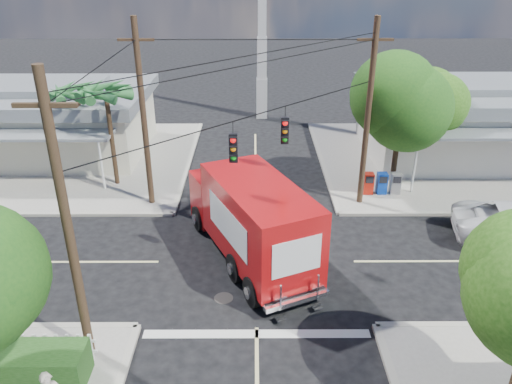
{
  "coord_description": "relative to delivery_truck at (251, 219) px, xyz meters",
  "views": [
    {
      "loc": [
        -0.07,
        -17.15,
        11.33
      ],
      "look_at": [
        0.0,
        2.0,
        2.2
      ],
      "focal_mm": 35.0,
      "sensor_mm": 36.0,
      "label": 1
    }
  ],
  "objects": [
    {
      "name": "building_ne",
      "position": [
        12.71,
        11.67,
        0.49
      ],
      "size": [
        11.8,
        10.2,
        4.5
      ],
      "color": "silver",
      "rests_on": "sidewalk_ne"
    },
    {
      "name": "palm_nw_back",
      "position": [
        -9.29,
        8.71,
        2.84
      ],
      "size": [
        3.01,
        3.08,
        5.19
      ],
      "color": "#422D1C",
      "rests_on": "sidewalk_nw"
    },
    {
      "name": "tree_ne_front",
      "position": [
        7.42,
        6.47,
        2.94
      ],
      "size": [
        4.21,
        4.14,
        6.66
      ],
      "color": "#422D1C",
      "rests_on": "sidewalk_ne"
    },
    {
      "name": "sidewalk_ne",
      "position": [
        11.09,
        10.59,
        -1.76
      ],
      "size": [
        14.12,
        14.12,
        0.14
      ],
      "color": "gray",
      "rests_on": "ground"
    },
    {
      "name": "road_markings",
      "position": [
        0.21,
        -1.76,
        -1.82
      ],
      "size": [
        32.0,
        32.0,
        0.01
      ],
      "color": "beige",
      "rests_on": "ground"
    },
    {
      "name": "utility_poles",
      "position": [
        -1.38,
        1.31,
        2.85
      ],
      "size": [
        12.0,
        10.68,
        9.0
      ],
      "color": "#473321",
      "rests_on": "ground"
    },
    {
      "name": "tree_ne_back",
      "position": [
        10.02,
        8.67,
        2.36
      ],
      "size": [
        3.77,
        3.66,
        5.82
      ],
      "color": "#422D1C",
      "rests_on": "sidewalk_ne"
    },
    {
      "name": "palm_nw_front",
      "position": [
        -7.29,
        7.21,
        3.21
      ],
      "size": [
        3.01,
        3.08,
        5.59
      ],
      "color": "#422D1C",
      "rests_on": "sidewalk_nw"
    },
    {
      "name": "radio_tower",
      "position": [
        0.71,
        19.71,
        3.81
      ],
      "size": [
        0.8,
        0.8,
        17.0
      ],
      "color": "silver",
      "rests_on": "ground"
    },
    {
      "name": "ground",
      "position": [
        0.21,
        -0.29,
        -1.83
      ],
      "size": [
        120.0,
        120.0,
        0.0
      ],
      "primitive_type": "plane",
      "color": "black",
      "rests_on": "ground"
    },
    {
      "name": "delivery_truck",
      "position": [
        0.0,
        0.0,
        0.0
      ],
      "size": [
        5.63,
        8.57,
        3.6
      ],
      "color": "black",
      "rests_on": "ground"
    },
    {
      "name": "vending_boxes",
      "position": [
        6.71,
        5.91,
        -1.14
      ],
      "size": [
        1.9,
        0.5,
        1.1
      ],
      "color": "#B5190B",
      "rests_on": "sidewalk_ne"
    },
    {
      "name": "sidewalk_nw",
      "position": [
        -10.67,
        10.59,
        -1.76
      ],
      "size": [
        14.12,
        14.12,
        0.14
      ],
      "color": "gray",
      "rests_on": "ground"
    },
    {
      "name": "building_nw",
      "position": [
        -11.79,
        12.17,
        0.39
      ],
      "size": [
        10.8,
        10.2,
        4.3
      ],
      "color": "beige",
      "rests_on": "sidewalk_nw"
    }
  ]
}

